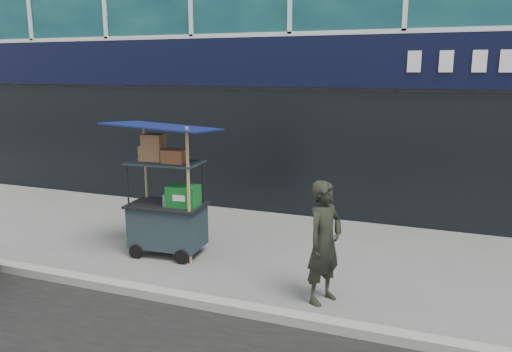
% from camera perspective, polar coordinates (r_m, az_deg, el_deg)
% --- Properties ---
extents(ground, '(80.00, 80.00, 0.00)m').
position_cam_1_polar(ground, '(6.43, -7.05, -13.55)').
color(ground, slate).
rests_on(ground, ground).
extents(curb, '(80.00, 0.18, 0.12)m').
position_cam_1_polar(curb, '(6.24, -7.94, -13.78)').
color(curb, '#97988F').
rests_on(curb, ground).
extents(vendor_cart, '(1.58, 1.16, 2.04)m').
position_cam_1_polar(vendor_cart, '(7.64, -10.04, -3.71)').
color(vendor_cart, black).
rests_on(vendor_cart, ground).
extents(vendor_man, '(0.56, 0.65, 1.50)m').
position_cam_1_polar(vendor_man, '(6.06, 7.82, -7.53)').
color(vendor_man, black).
rests_on(vendor_man, ground).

